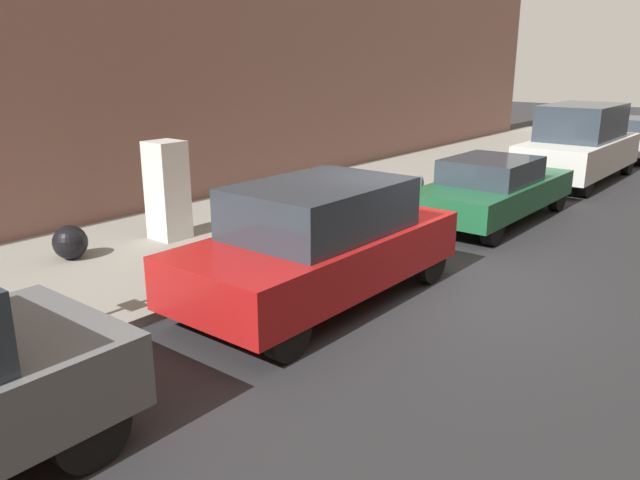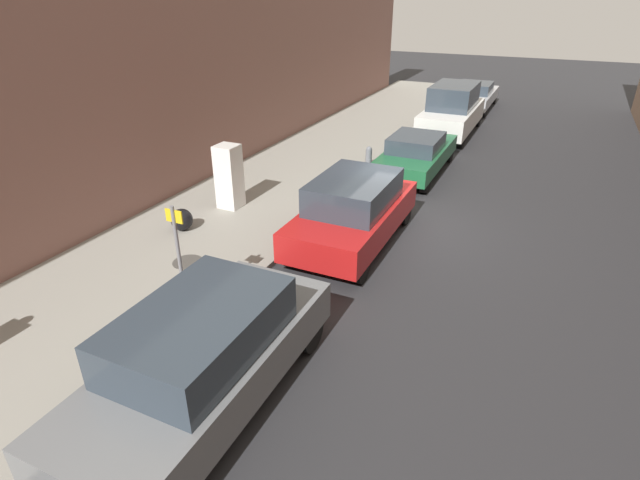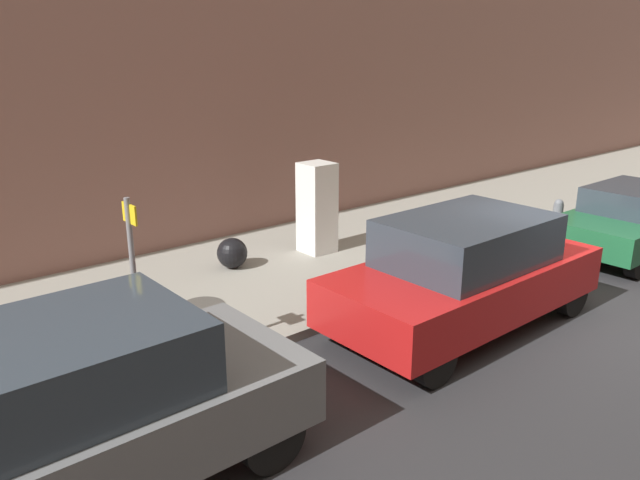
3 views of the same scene
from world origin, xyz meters
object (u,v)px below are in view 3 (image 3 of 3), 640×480
parked_suv_gray (48,420)px  parked_suv_red (465,272)px  street_sign_post (134,275)px  parked_sedan_green (639,217)px  fire_hydrant (558,214)px  trash_bag (232,253)px  discarded_refrigerator (317,208)px

parked_suv_gray → parked_suv_red: size_ratio=1.08×
street_sign_post → parked_sedan_green: size_ratio=0.49×
fire_hydrant → parked_suv_red: bearing=-73.9°
trash_bag → parked_sedan_green: parked_sedan_green is taller
trash_bag → parked_suv_red: parked_suv_red is taller
trash_bag → parked_suv_gray: size_ratio=0.12×
trash_bag → parked_suv_gray: bearing=-47.6°
discarded_refrigerator → street_sign_post: 5.31m
discarded_refrigerator → street_sign_post: bearing=-65.2°
parked_suv_red → parked_sedan_green: size_ratio=0.97×
trash_bag → discarded_refrigerator: bearing=81.8°
fire_hydrant → trash_bag: (-2.60, -6.94, -0.08)m
street_sign_post → fire_hydrant: (0.11, 9.90, -0.91)m
fire_hydrant → street_sign_post: bearing=-90.6°
trash_bag → parked_suv_gray: 6.23m
street_sign_post → parked_suv_red: street_sign_post is taller
parked_suv_red → discarded_refrigerator: bearing=174.1°
parked_suv_gray → street_sign_post: bearing=136.3°
parked_sedan_green → trash_bag: bearing=-119.8°
fire_hydrant → parked_sedan_green: (1.59, 0.37, 0.20)m
discarded_refrigerator → parked_suv_gray: bearing=-58.6°
parked_suv_gray → parked_sedan_green: (0.00, 11.90, -0.21)m
fire_hydrant → parked_suv_gray: parked_suv_gray is taller
street_sign_post → parked_suv_gray: (1.70, -1.62, -0.50)m
trash_bag → parked_sedan_green: bearing=60.2°
fire_hydrant → parked_suv_red: size_ratio=0.16×
street_sign_post → fire_hydrant: bearing=89.4°
fire_hydrant → parked_sedan_green: 1.64m
street_sign_post → trash_bag: size_ratio=3.95×
street_sign_post → trash_bag: bearing=130.0°
parked_suv_red → parked_sedan_green: 5.87m
street_sign_post → parked_sedan_green: (1.70, 10.27, -0.71)m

